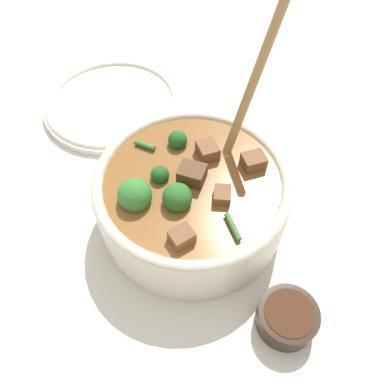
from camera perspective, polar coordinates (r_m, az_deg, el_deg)
name	(u,v)px	position (r m, az deg, el deg)	size (l,w,h in m)	color
ground_plane	(192,216)	(0.56, 0.00, -3.71)	(4.00, 4.00, 0.00)	silver
stew_bowl	(192,195)	(0.52, -0.03, -0.42)	(0.28, 0.26, 0.29)	beige
condiment_bowl	(287,317)	(0.49, 14.28, -17.96)	(0.07, 0.07, 0.04)	black
empty_plate	(113,103)	(0.73, -11.99, 13.17)	(0.25, 0.25, 0.02)	silver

